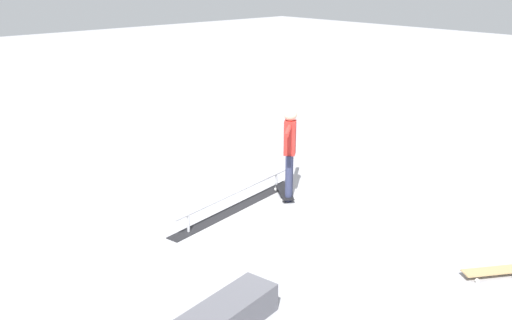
{
  "coord_description": "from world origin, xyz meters",
  "views": [
    {
      "loc": [
        6.12,
        6.44,
        3.88
      ],
      "look_at": [
        0.38,
        0.1,
        1.0
      ],
      "focal_mm": 39.78,
      "sensor_mm": 36.0,
      "label": 1
    }
  ],
  "objects": [
    {
      "name": "grind_rail",
      "position": [
        0.38,
        -0.4,
        0.14
      ],
      "size": [
        3.07,
        0.78,
        0.33
      ],
      "rotation": [
        0.0,
        0.0,
        0.18
      ],
      "color": "black",
      "rests_on": "ground_plane"
    },
    {
      "name": "ground_plane",
      "position": [
        0.0,
        0.0,
        0.0
      ],
      "size": [
        60.0,
        60.0,
        0.0
      ],
      "primitive_type": "plane",
      "color": "#9E9EA3"
    },
    {
      "name": "skater_main",
      "position": [
        -0.57,
        -0.08,
        0.97
      ],
      "size": [
        1.09,
        0.91,
        1.67
      ],
      "rotation": [
        0.0,
        0.0,
        0.68
      ],
      "color": "#2D3351",
      "rests_on": "ground_plane"
    },
    {
      "name": "skateboard_main",
      "position": [
        -0.63,
        -0.25,
        0.07
      ],
      "size": [
        0.61,
        0.78,
        0.09
      ],
      "rotation": [
        0.0,
        0.0,
        0.99
      ],
      "color": "black",
      "rests_on": "ground_plane"
    },
    {
      "name": "loose_skateboard_natural",
      "position": [
        -0.68,
        3.61,
        0.07
      ],
      "size": [
        0.79,
        0.59,
        0.09
      ],
      "rotation": [
        0.0,
        0.0,
        5.73
      ],
      "color": "tan",
      "rests_on": "ground_plane"
    }
  ]
}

